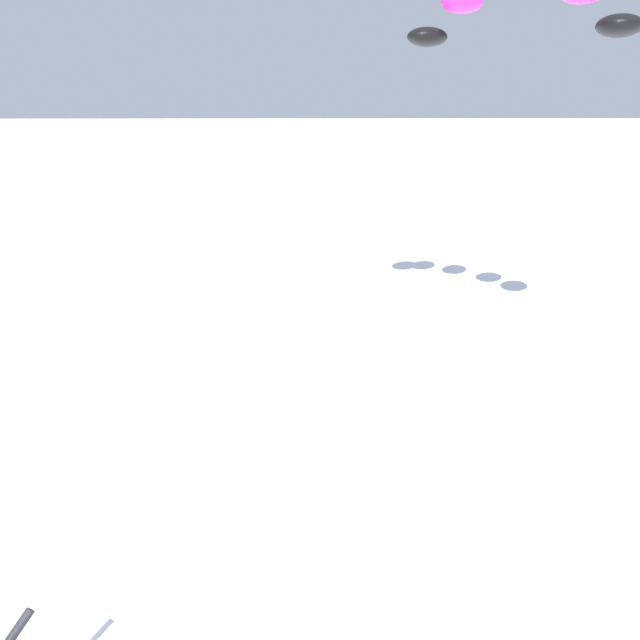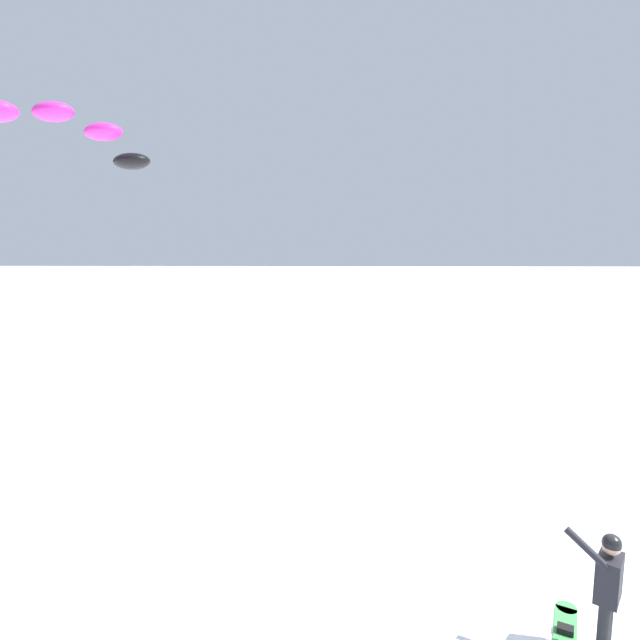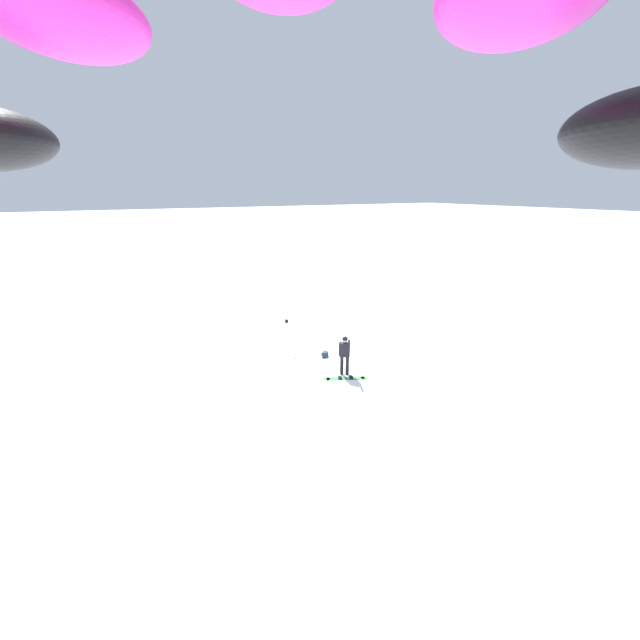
% 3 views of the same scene
% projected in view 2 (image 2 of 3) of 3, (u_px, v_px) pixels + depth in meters
% --- Properties ---
extents(ground_plane, '(300.00, 300.00, 0.00)m').
position_uv_depth(ground_plane, '(623.00, 615.00, 6.92)').
color(ground_plane, white).
extents(snowboarder, '(0.48, 0.75, 1.65)m').
position_uv_depth(snowboarder, '(608.00, 584.00, 6.07)').
color(snowboarder, black).
rests_on(snowboarder, ground_plane).
extents(traction_kite, '(4.92, 4.07, 1.37)m').
position_uv_depth(traction_kite, '(55.00, 131.00, 12.81)').
color(traction_kite, black).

